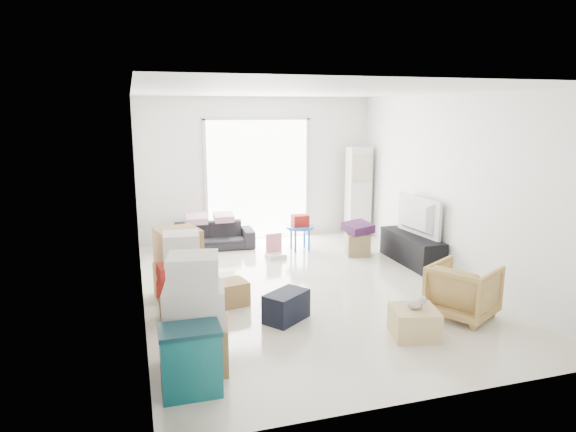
% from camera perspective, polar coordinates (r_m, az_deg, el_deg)
% --- Properties ---
extents(room_shell, '(4.98, 6.48, 3.18)m').
position_cam_1_polar(room_shell, '(6.98, 2.42, 2.56)').
color(room_shell, beige).
rests_on(room_shell, ground).
extents(sliding_door, '(2.10, 0.04, 2.33)m').
position_cam_1_polar(sliding_door, '(9.82, -3.36, 4.60)').
color(sliding_door, white).
rests_on(sliding_door, room_shell).
extents(ac_tower, '(0.45, 0.30, 1.75)m').
position_cam_1_polar(ac_tower, '(10.21, 7.81, 2.69)').
color(ac_tower, silver).
rests_on(ac_tower, room_shell).
extents(tv_console, '(0.42, 1.41, 0.47)m').
position_cam_1_polar(tv_console, '(8.62, 13.57, -3.56)').
color(tv_console, black).
rests_on(tv_console, room_shell).
extents(television, '(0.71, 1.13, 0.14)m').
position_cam_1_polar(television, '(8.55, 13.67, -1.59)').
color(television, black).
rests_on(television, tv_console).
extents(sofa, '(1.61, 0.56, 0.62)m').
position_cam_1_polar(sofa, '(9.34, -8.72, -1.72)').
color(sofa, black).
rests_on(sofa, room_shell).
extents(pillow_left, '(0.43, 0.34, 0.13)m').
position_cam_1_polar(pillow_left, '(9.26, -10.18, 0.50)').
color(pillow_left, '#DFA2B2').
rests_on(pillow_left, sofa).
extents(pillow_right, '(0.38, 0.31, 0.13)m').
position_cam_1_polar(pillow_right, '(9.34, -7.16, 0.68)').
color(pillow_right, '#DFA2B2').
rests_on(pillow_right, sofa).
extents(armchair, '(0.93, 0.94, 0.73)m').
position_cam_1_polar(armchair, '(6.56, 18.91, -7.60)').
color(armchair, tan).
rests_on(armchair, room_shell).
extents(storage_bins, '(0.54, 0.38, 0.62)m').
position_cam_1_polar(storage_bins, '(4.75, -10.77, -15.47)').
color(storage_bins, '#0E5A60').
rests_on(storage_bins, room_shell).
extents(box_stack_a, '(0.70, 0.62, 1.14)m').
position_cam_1_polar(box_stack_a, '(5.07, -10.28, -11.12)').
color(box_stack_a, '#AE844E').
rests_on(box_stack_a, room_shell).
extents(box_stack_b, '(0.62, 0.55, 1.07)m').
position_cam_1_polar(box_stack_b, '(6.17, -11.59, -7.37)').
color(box_stack_b, '#AE844E').
rests_on(box_stack_b, room_shell).
extents(box_stack_c, '(0.67, 0.64, 0.93)m').
position_cam_1_polar(box_stack_c, '(7.00, -12.03, -5.22)').
color(box_stack_c, '#AE844E').
rests_on(box_stack_c, room_shell).
extents(loose_box, '(0.44, 0.44, 0.31)m').
position_cam_1_polar(loose_box, '(6.71, -6.28, -8.45)').
color(loose_box, '#AE844E').
rests_on(loose_box, room_shell).
extents(duffel_bag, '(0.63, 0.59, 0.35)m').
position_cam_1_polar(duffel_bag, '(6.18, -0.19, -10.00)').
color(duffel_bag, black).
rests_on(duffel_bag, room_shell).
extents(ottoman, '(0.46, 0.46, 0.38)m').
position_cam_1_polar(ottoman, '(8.91, 7.73, -3.13)').
color(ottoman, '#8E8052').
rests_on(ottoman, room_shell).
extents(blanket, '(0.49, 0.49, 0.14)m').
position_cam_1_polar(blanket, '(8.85, 7.78, -1.50)').
color(blanket, '#411A43').
rests_on(blanket, ottoman).
extents(kids_table, '(0.51, 0.51, 0.64)m').
position_cam_1_polar(kids_table, '(9.09, 1.34, -1.02)').
color(kids_table, blue).
rests_on(kids_table, room_shell).
extents(toy_walker, '(0.34, 0.30, 0.40)m').
position_cam_1_polar(toy_walker, '(8.71, -1.45, -3.91)').
color(toy_walker, silver).
rests_on(toy_walker, room_shell).
extents(wood_crate, '(0.58, 0.58, 0.32)m').
position_cam_1_polar(wood_crate, '(5.94, 13.83, -11.42)').
color(wood_crate, '#D4B97A').
rests_on(wood_crate, room_shell).
extents(plush_bunny, '(0.25, 0.14, 0.13)m').
position_cam_1_polar(plush_bunny, '(5.88, 14.13, -9.39)').
color(plush_bunny, '#B2ADA8').
rests_on(plush_bunny, wood_crate).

